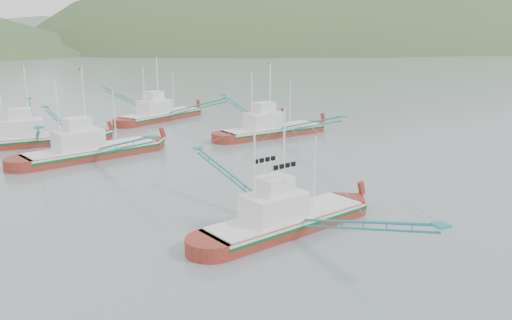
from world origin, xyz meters
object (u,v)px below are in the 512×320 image
object	(u,v)px
bg_boat_far	(160,106)
bg_boat_extra	(33,133)
main_boat	(287,205)
bg_boat_left	(90,139)
bg_boat_right	(272,122)

from	to	relation	value
bg_boat_far	bg_boat_extra	distance (m)	22.95
main_boat	bg_boat_far	world-z (taller)	bg_boat_far
main_boat	bg_boat_left	size ratio (longest dim) A/B	0.88
bg_boat_left	bg_boat_right	xyz separation A→B (m)	(23.67, 5.04, -0.19)
bg_boat_far	bg_boat_right	bearing A→B (deg)	-92.85
bg_boat_right	bg_boat_extra	world-z (taller)	bg_boat_extra
bg_boat_left	bg_boat_extra	distance (m)	11.51
bg_boat_left	main_boat	bearing A→B (deg)	-88.18
main_boat	bg_boat_far	size ratio (longest dim) A/B	0.93
main_boat	bg_boat_far	xyz separation A→B (m)	(-0.47, 50.56, 0.47)
bg_boat_left	bg_boat_right	distance (m)	24.20
bg_boat_far	main_boat	bearing A→B (deg)	-125.32
main_boat	bg_boat_far	bearing A→B (deg)	71.56
bg_boat_far	bg_boat_extra	size ratio (longest dim) A/B	0.91
bg_boat_left	bg_boat_extra	xyz separation A→B (m)	(-6.47, 9.50, -0.60)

